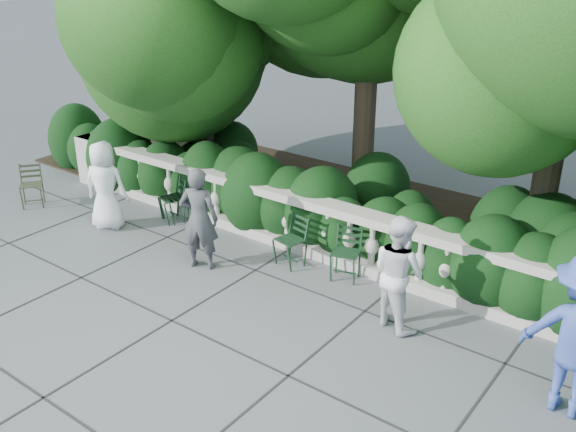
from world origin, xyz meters
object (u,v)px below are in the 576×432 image
Objects in this scene: chair_b at (169,222)px; person_woman_grey at (199,219)px; chair_weathered at (34,209)px; person_businessman at (105,186)px; chair_e at (342,283)px; person_casual_man at (398,272)px; chair_c at (166,222)px; chair_d at (283,268)px.

chair_b is 0.51× the size of person_woman_grey.
chair_weathered is 0.52× the size of person_businessman.
person_casual_man is at bearing -40.54° from chair_e.
chair_e is 6.41m from chair_weathered.
person_businessman reaches higher than person_casual_man.
chair_e is (3.81, 0.04, 0.00)m from chair_c.
person_businessman reaches higher than chair_d.
person_woman_grey is at bearing 154.50° from person_businessman.
person_casual_man reaches higher than chair_weathered.
chair_e is 4.60m from person_businessman.
chair_d is 0.52× the size of person_businessman.
chair_e is (3.76, 0.01, 0.00)m from chair_b.
chair_weathered is 7.54m from person_casual_man.
person_woman_grey is (-2.08, -0.88, 0.83)m from chair_e.
person_casual_man is at bearing -46.57° from chair_weathered.
chair_e is (1.01, 0.15, 0.00)m from chair_d.
chair_weathered is (-5.30, -1.00, 0.00)m from chair_d.
chair_b is 2.75m from chair_d.
chair_c is 2.80m from chair_d.
person_casual_man is at bearing 19.34° from chair_c.
person_businessman is (-0.70, -0.79, 0.80)m from chair_b.
person_woman_grey is at bearing 26.23° from person_casual_man.
chair_e is at bearing 20.06° from chair_d.
person_casual_man is (4.92, -0.50, 0.80)m from chair_b.
person_casual_man is (3.25, 0.38, -0.03)m from person_woman_grey.
person_woman_grey is (2.38, -0.09, 0.03)m from person_businessman.
person_businessman reaches higher than chair_weathered.
person_businessman reaches higher than chair_c.
chair_b and chair_weathered have the same top height.
chair_c is 1.00× the size of chair_e.
chair_b is 2.06m from person_woman_grey.
chair_b is 5.01m from person_casual_man.
chair_d is 1.00× the size of chair_weathered.
chair_c is at bearing 14.33° from person_casual_man.
person_woman_grey reaches higher than chair_b.
chair_b is at bearing -155.22° from person_businessman.
person_businessman is 5.63m from person_casual_man.
chair_d is 3.60m from person_businessman.
chair_e and chair_weathered have the same top height.
chair_b is at bearing 163.09° from chair_e.
chair_weathered is (-6.31, -1.14, 0.00)m from chair_e.
person_woman_grey is at bearing -47.88° from chair_weathered.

